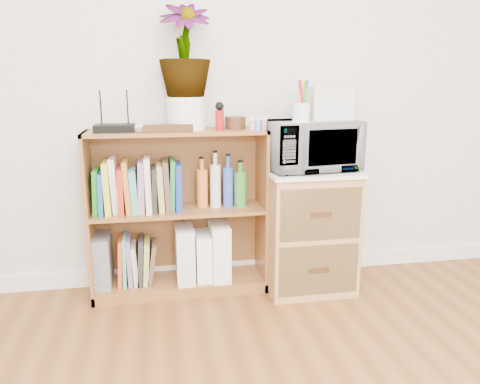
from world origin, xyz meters
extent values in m
cube|color=white|center=(0.00, 2.24, 0.05)|extent=(4.00, 0.02, 0.10)
cube|color=brown|center=(-0.35, 2.10, 0.47)|extent=(1.00, 0.30, 0.95)
cube|color=#9E7542|center=(0.40, 2.02, 0.35)|extent=(0.50, 0.45, 0.70)
imported|color=silver|center=(0.40, 2.02, 0.86)|extent=(0.54, 0.40, 0.28)
cylinder|color=white|center=(0.32, 1.95, 1.05)|extent=(0.09, 0.09, 0.10)
cube|color=silver|center=(0.52, 2.07, 1.09)|extent=(0.23, 0.19, 0.18)
cube|color=black|center=(-0.68, 2.08, 0.97)|extent=(0.21, 0.15, 0.04)
imported|color=white|center=(-0.55, 2.07, 0.97)|extent=(0.13, 0.13, 0.03)
cylinder|color=white|center=(-0.29, 2.12, 1.04)|extent=(0.21, 0.21, 0.18)
imported|color=#326528|center=(-0.29, 2.12, 1.38)|extent=(0.28, 0.28, 0.50)
cube|color=#331C0E|center=(-0.40, 2.00, 0.97)|extent=(0.26, 0.06, 0.04)
cylinder|color=maroon|center=(-0.11, 2.06, 1.00)|extent=(0.05, 0.05, 0.11)
cylinder|color=#321F0D|center=(-0.02, 2.11, 0.98)|extent=(0.12, 0.12, 0.07)
cube|color=pink|center=(0.09, 2.01, 0.98)|extent=(0.11, 0.04, 0.06)
cube|color=slate|center=(-0.79, 2.10, 0.22)|extent=(0.09, 0.24, 0.29)
cube|color=silver|center=(-0.32, 2.09, 0.23)|extent=(0.10, 0.26, 0.32)
cube|color=white|center=(-0.22, 2.09, 0.21)|extent=(0.09, 0.22, 0.28)
cube|color=white|center=(-0.12, 2.09, 0.24)|extent=(0.11, 0.27, 0.33)
cube|color=#228023|center=(-0.80, 2.10, 0.62)|extent=(0.04, 0.20, 0.25)
cube|color=#184D92|center=(-0.77, 2.10, 0.62)|extent=(0.03, 0.20, 0.23)
cube|color=#CDD231|center=(-0.73, 2.10, 0.64)|extent=(0.04, 0.20, 0.29)
cube|color=white|center=(-0.70, 2.10, 0.65)|extent=(0.05, 0.20, 0.31)
cube|color=#AE291D|center=(-0.66, 2.10, 0.63)|extent=(0.03, 0.20, 0.25)
cube|color=#C06C21|center=(-0.63, 2.10, 0.65)|extent=(0.04, 0.20, 0.29)
cube|color=teal|center=(-0.59, 2.10, 0.62)|extent=(0.05, 0.20, 0.24)
cube|color=#9870A9|center=(-0.55, 2.10, 0.64)|extent=(0.05, 0.20, 0.29)
cube|color=beige|center=(-0.52, 2.10, 0.65)|extent=(0.03, 0.20, 0.31)
cube|color=black|center=(-0.48, 2.10, 0.62)|extent=(0.04, 0.20, 0.25)
cube|color=tan|center=(-0.45, 2.10, 0.63)|extent=(0.04, 0.20, 0.26)
cube|color=#4F3E2D|center=(-0.41, 2.10, 0.64)|extent=(0.04, 0.20, 0.28)
cube|color=#1F773B|center=(-0.38, 2.10, 0.64)|extent=(0.04, 0.20, 0.29)
cube|color=navy|center=(-0.35, 2.10, 0.63)|extent=(0.04, 0.20, 0.26)
cylinder|color=orange|center=(-0.21, 2.10, 0.64)|extent=(0.06, 0.06, 0.28)
cylinder|color=silver|center=(-0.13, 2.10, 0.66)|extent=(0.06, 0.06, 0.32)
cylinder|color=blue|center=(-0.06, 2.10, 0.65)|extent=(0.06, 0.06, 0.30)
cylinder|color=#33812F|center=(0.01, 2.10, 0.63)|extent=(0.07, 0.07, 0.26)
cube|color=#C94923|center=(-0.69, 2.10, 0.21)|extent=(0.04, 0.19, 0.27)
cube|color=teal|center=(-0.66, 2.10, 0.21)|extent=(0.03, 0.19, 0.29)
cube|color=slate|center=(-0.64, 2.10, 0.21)|extent=(0.03, 0.19, 0.28)
cube|color=#C6AD9A|center=(-0.61, 2.10, 0.18)|extent=(0.04, 0.19, 0.23)
cube|color=#292929|center=(-0.58, 2.10, 0.20)|extent=(0.05, 0.19, 0.27)
cube|color=#A7AD50|center=(-0.54, 2.10, 0.19)|extent=(0.05, 0.19, 0.25)
cube|color=brown|center=(-0.51, 2.10, 0.19)|extent=(0.06, 0.19, 0.24)
camera|label=1|loc=(-0.47, -0.51, 1.22)|focal=35.00mm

